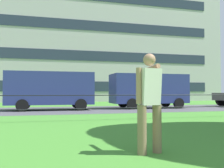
% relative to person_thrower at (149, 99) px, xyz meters
% --- Properties ---
extents(street_strip, '(80.00, 6.50, 0.01)m').
position_rel_person_thrower_xyz_m(street_strip, '(2.03, 11.32, -0.94)').
color(street_strip, '#4C4C51').
rests_on(street_strip, ground).
extents(park_fence, '(36.62, 0.04, 1.00)m').
position_rel_person_thrower_xyz_m(park_fence, '(2.03, 5.32, -0.27)').
color(park_fence, black).
rests_on(park_fence, ground).
extents(person_thrower, '(0.51, 0.83, 1.75)m').
position_rel_person_thrower_xyz_m(person_thrower, '(0.00, 0.00, 0.00)').
color(person_thrower, '#846B4C').
rests_on(person_thrower, ground).
extents(panel_van_far_left, '(5.01, 2.11, 2.24)m').
position_rel_person_thrower_xyz_m(panel_van_far_left, '(-1.44, 11.44, 0.32)').
color(panel_van_far_left, navy).
rests_on(panel_van_far_left, ground).
extents(panel_van_left, '(5.00, 2.11, 2.24)m').
position_rel_person_thrower_xyz_m(panel_van_left, '(4.94, 11.64, 0.32)').
color(panel_van_left, navy).
rests_on(panel_van_left, ground).
extents(apartment_building_background, '(29.66, 13.08, 17.15)m').
position_rel_person_thrower_xyz_m(apartment_building_background, '(4.97, 29.71, 7.63)').
color(apartment_building_background, '#B7B2AD').
rests_on(apartment_building_background, ground).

